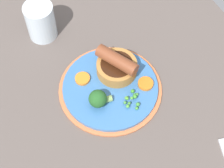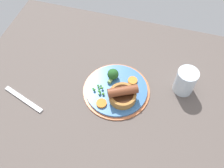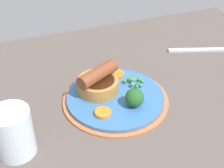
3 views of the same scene
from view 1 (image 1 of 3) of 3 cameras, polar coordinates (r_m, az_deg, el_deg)
The scene contains 8 objects.
dining_table at distance 90.82cm, azimuth -0.18°, elevation -2.28°, with size 110.00×80.00×3.00cm, color #564C47.
dinner_plate at distance 89.89cm, azimuth -0.26°, elevation -0.68°, with size 24.91×24.91×1.40cm.
sausage_pudding at distance 89.48cm, azimuth 0.74°, elevation 2.79°, with size 10.80×9.81×6.36cm.
pea_pile at distance 86.60cm, azimuth 3.10°, elevation -2.29°, with size 5.14×4.27×1.73cm.
broccoli_floret_near at distance 85.21cm, azimuth -2.09°, elevation -2.26°, with size 4.25×5.54×4.25cm.
carrot_slice_0 at distance 90.18cm, azimuth -4.52°, elevation 0.82°, with size 3.60×3.60×0.77cm, color orange.
carrot_slice_2 at distance 89.48cm, azimuth 5.15°, elevation 0.05°, with size 3.71×3.71×0.82cm, color orange.
drinking_glass at distance 98.16cm, azimuth -10.82°, elevation 9.38°, with size 7.50×7.50×10.00cm, color silver.
Camera 1 is at (39.39, -20.32, 80.77)cm, focal length 60.00 mm.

